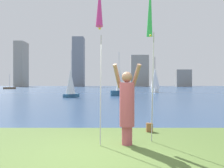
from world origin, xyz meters
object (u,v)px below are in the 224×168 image
(kite_flag_right, at_px, (149,11))
(person, at_px, (126,105))
(bag, at_px, (149,127))
(sailboat_6, at_px, (154,80))
(kite_flag_left, at_px, (99,9))
(sailboat_0, at_px, (9,88))
(sailboat_4, at_px, (70,83))
(sailboat_8, at_px, (119,82))

(kite_flag_right, bearing_deg, person, -140.07)
(kite_flag_right, relative_size, bag, 16.05)
(sailboat_6, bearing_deg, kite_flag_right, -100.66)
(person, xyz_separation_m, kite_flag_left, (-0.65, -0.36, 2.20))
(person, xyz_separation_m, sailboat_0, (-26.41, 53.81, -0.68))
(bag, height_order, sailboat_0, sailboat_0)
(person, distance_m, sailboat_4, 19.62)
(sailboat_6, bearing_deg, bag, -100.74)
(bag, height_order, sailboat_8, sailboat_8)
(sailboat_6, relative_size, sailboat_8, 1.12)
(sailboat_0, bearing_deg, sailboat_4, -58.07)
(person, xyz_separation_m, sailboat_4, (-4.74, 19.03, 0.49))
(sailboat_4, relative_size, sailboat_6, 0.87)
(kite_flag_left, relative_size, sailboat_4, 0.76)
(bag, bearing_deg, person, -117.59)
(bag, bearing_deg, sailboat_0, 117.48)
(kite_flag_right, distance_m, sailboat_6, 32.00)
(person, bearing_deg, sailboat_4, 98.12)
(sailboat_4, bearing_deg, bag, -72.49)
(person, distance_m, sailboat_6, 32.64)
(bag, xyz_separation_m, sailboat_6, (5.77, 30.45, 1.90))
(sailboat_0, height_order, sailboat_8, sailboat_8)
(person, height_order, sailboat_8, sailboat_8)
(kite_flag_left, bearing_deg, kite_flag_right, 34.99)
(kite_flag_left, relative_size, kite_flag_right, 0.89)
(kite_flag_left, relative_size, sailboat_8, 0.74)
(kite_flag_right, distance_m, sailboat_8, 21.48)
(person, bearing_deg, kite_flag_left, -156.50)
(kite_flag_right, relative_size, sailboat_6, 0.74)
(kite_flag_right, height_order, bag, kite_flag_right)
(kite_flag_right, xyz_separation_m, bag, (0.14, 0.97, -3.29))
(bag, relative_size, sailboat_4, 0.05)
(kite_flag_left, bearing_deg, sailboat_8, 86.85)
(bag, bearing_deg, sailboat_4, 107.51)
(person, height_order, sailboat_4, sailboat_4)
(person, xyz_separation_m, sailboat_6, (6.56, 31.96, 1.06))
(sailboat_8, bearing_deg, kite_flag_left, -93.15)
(kite_flag_right, relative_size, sailboat_4, 0.86)
(kite_flag_right, xyz_separation_m, sailboat_4, (-5.39, 18.49, -1.96))
(bag, distance_m, sailboat_4, 18.42)
(bag, xyz_separation_m, sailboat_0, (-27.20, 52.29, 0.15))
(kite_flag_left, xyz_separation_m, sailboat_6, (7.21, 32.32, -1.14))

